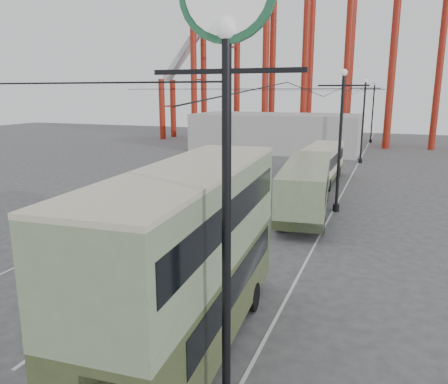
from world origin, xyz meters
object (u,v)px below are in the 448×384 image
at_px(double_decker_bus, 191,252).
at_px(single_decker_cream, 321,162).
at_px(lamp_post_near, 227,94).
at_px(single_decker_green, 306,185).
at_px(pedestrian, 216,207).

bearing_deg(double_decker_bus, single_decker_cream, 86.71).
xyz_separation_m(lamp_post_near, single_decker_green, (-1.85, 19.72, -5.95)).
height_order(single_decker_green, pedestrian, single_decker_green).
bearing_deg(double_decker_bus, lamp_post_near, -55.62).
bearing_deg(single_decker_cream, lamp_post_near, -84.98).
distance_m(lamp_post_near, double_decker_bus, 5.79).
xyz_separation_m(lamp_post_near, double_decker_bus, (-2.17, 2.74, -4.62)).
bearing_deg(single_decker_green, double_decker_bus, -97.55).
bearing_deg(double_decker_bus, pedestrian, 105.06).
height_order(single_decker_green, single_decker_cream, single_decker_green).
bearing_deg(single_decker_green, single_decker_cream, 86.98).
xyz_separation_m(lamp_post_near, pedestrian, (-6.68, 15.84, -6.94)).
bearing_deg(pedestrian, lamp_post_near, 96.08).
relative_size(single_decker_green, pedestrian, 6.67).
distance_m(double_decker_bus, single_decker_cream, 27.63).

